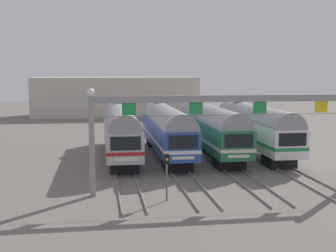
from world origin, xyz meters
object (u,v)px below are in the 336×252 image
commuter_train_white (255,126)px  catenary_gantry (228,115)px  commuter_train_green (211,127)px  commuter_train_blue (166,128)px  commuter_train_stainless (120,129)px  yard_signal_mast (167,168)px

commuter_train_white → catenary_gantry: size_ratio=0.98×
commuter_train_white → commuter_train_green: bearing=180.0°
commuter_train_white → catenary_gantry: catenary_gantry is taller
commuter_train_blue → catenary_gantry: size_ratio=0.98×
commuter_train_stainless → commuter_train_blue: 4.38m
commuter_train_green → catenary_gantry: catenary_gantry is taller
commuter_train_blue → commuter_train_white: size_ratio=1.00×
commuter_train_blue → commuter_train_white: (8.75, 0.00, 0.00)m
commuter_train_white → yard_signal_mast: bearing=-125.6°
commuter_train_green → commuter_train_blue: bearing=180.0°
commuter_train_blue → commuter_train_stainless: bearing=180.0°
commuter_train_green → commuter_train_white: same height
catenary_gantry → yard_signal_mast: size_ratio=6.13×
commuter_train_stainless → commuter_train_blue: (4.38, 0.00, 0.00)m
commuter_train_stainless → commuter_train_white: same height
catenary_gantry → commuter_train_green: bearing=80.8°
commuter_train_stainless → catenary_gantry: catenary_gantry is taller
commuter_train_stainless → commuter_train_white: (13.13, 0.00, 0.00)m
commuter_train_stainless → commuter_train_green: bearing=0.0°
commuter_train_white → commuter_train_stainless: bearing=180.0°
commuter_train_white → catenary_gantry: 15.21m
catenary_gantry → commuter_train_white: bearing=64.1°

